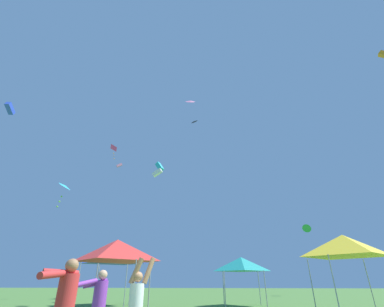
{
  "coord_description": "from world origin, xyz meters",
  "views": [
    {
      "loc": [
        0.77,
        -6.44,
        1.44
      ],
      "look_at": [
        -0.79,
        13.98,
        11.36
      ],
      "focal_mm": 24.69,
      "sensor_mm": 36.0,
      "label": 1
    }
  ],
  "objects_px": {
    "person_watcher_purple": "(98,300)",
    "kite_pink_box": "(119,165)",
    "kite_green_delta": "(307,228)",
    "kite_cyan_box": "(160,167)",
    "person_companion_red": "(64,300)",
    "kite_black_delta": "(194,121)",
    "canopy_tent_teal": "(241,264)",
    "canopy_tent_blue": "(114,255)",
    "kite_magenta_diamond": "(114,148)",
    "kite_white_box": "(157,173)",
    "canopy_tent_yellow": "(344,246)",
    "kite_pink_delta": "(190,101)",
    "kite_blue_box": "(10,108)",
    "canopy_tent_red": "(117,250)",
    "person_flyer_white": "(136,302)",
    "kite_cyan_diamond": "(65,187)"
  },
  "relations": [
    {
      "from": "canopy_tent_red",
      "to": "canopy_tent_teal",
      "type": "bearing_deg",
      "value": 45.93
    },
    {
      "from": "canopy_tent_yellow",
      "to": "kite_cyan_box",
      "type": "distance_m",
      "value": 19.28
    },
    {
      "from": "person_companion_red",
      "to": "canopy_tent_teal",
      "type": "xyz_separation_m",
      "value": [
        4.72,
        13.66,
        1.35
      ]
    },
    {
      "from": "canopy_tent_blue",
      "to": "kite_cyan_diamond",
      "type": "bearing_deg",
      "value": 169.13
    },
    {
      "from": "person_companion_red",
      "to": "canopy_tent_yellow",
      "type": "bearing_deg",
      "value": 44.74
    },
    {
      "from": "canopy_tent_teal",
      "to": "kite_cyan_diamond",
      "type": "distance_m",
      "value": 15.18
    },
    {
      "from": "kite_pink_delta",
      "to": "kite_blue_box",
      "type": "height_order",
      "value": "kite_pink_delta"
    },
    {
      "from": "kite_white_box",
      "to": "kite_cyan_diamond",
      "type": "distance_m",
      "value": 7.76
    },
    {
      "from": "person_companion_red",
      "to": "kite_black_delta",
      "type": "bearing_deg",
      "value": 87.27
    },
    {
      "from": "kite_cyan_box",
      "to": "canopy_tent_red",
      "type": "bearing_deg",
      "value": -85.39
    },
    {
      "from": "person_watcher_purple",
      "to": "kite_blue_box",
      "type": "xyz_separation_m",
      "value": [
        -15.17,
        11.11,
        14.65
      ]
    },
    {
      "from": "kite_cyan_diamond",
      "to": "canopy_tent_blue",
      "type": "bearing_deg",
      "value": -10.87
    },
    {
      "from": "kite_blue_box",
      "to": "person_watcher_purple",
      "type": "bearing_deg",
      "value": -36.23
    },
    {
      "from": "canopy_tent_yellow",
      "to": "kite_green_delta",
      "type": "bearing_deg",
      "value": 76.68
    },
    {
      "from": "kite_cyan_box",
      "to": "kite_pink_box",
      "type": "relative_size",
      "value": 1.75
    },
    {
      "from": "person_watcher_purple",
      "to": "kite_magenta_diamond",
      "type": "bearing_deg",
      "value": 113.07
    },
    {
      "from": "kite_white_box",
      "to": "kite_green_delta",
      "type": "distance_m",
      "value": 19.59
    },
    {
      "from": "kite_black_delta",
      "to": "kite_cyan_diamond",
      "type": "height_order",
      "value": "kite_black_delta"
    },
    {
      "from": "canopy_tent_yellow",
      "to": "kite_pink_delta",
      "type": "relative_size",
      "value": 3.8
    },
    {
      "from": "kite_cyan_diamond",
      "to": "kite_green_delta",
      "type": "bearing_deg",
      "value": 29.08
    },
    {
      "from": "canopy_tent_blue",
      "to": "kite_magenta_diamond",
      "type": "bearing_deg",
      "value": 116.45
    },
    {
      "from": "person_companion_red",
      "to": "kite_white_box",
      "type": "relative_size",
      "value": 1.84
    },
    {
      "from": "kite_white_box",
      "to": "kite_pink_box",
      "type": "distance_m",
      "value": 6.92
    },
    {
      "from": "kite_green_delta",
      "to": "kite_pink_box",
      "type": "relative_size",
      "value": 1.74
    },
    {
      "from": "person_watcher_purple",
      "to": "kite_pink_box",
      "type": "bearing_deg",
      "value": 110.81
    },
    {
      "from": "kite_cyan_box",
      "to": "kite_blue_box",
      "type": "height_order",
      "value": "kite_blue_box"
    },
    {
      "from": "person_flyer_white",
      "to": "kite_pink_box",
      "type": "xyz_separation_m",
      "value": [
        -8.23,
        19.28,
        11.89
      ]
    },
    {
      "from": "kite_black_delta",
      "to": "kite_cyan_diamond",
      "type": "bearing_deg",
      "value": -142.83
    },
    {
      "from": "person_watcher_purple",
      "to": "canopy_tent_yellow",
      "type": "distance_m",
      "value": 12.87
    },
    {
      "from": "canopy_tent_yellow",
      "to": "canopy_tent_blue",
      "type": "distance_m",
      "value": 14.34
    },
    {
      "from": "person_watcher_purple",
      "to": "kite_cyan_box",
      "type": "distance_m",
      "value": 22.39
    },
    {
      "from": "person_watcher_purple",
      "to": "canopy_tent_red",
      "type": "distance_m",
      "value": 5.7
    },
    {
      "from": "kite_blue_box",
      "to": "kite_pink_box",
      "type": "height_order",
      "value": "kite_blue_box"
    },
    {
      "from": "canopy_tent_blue",
      "to": "kite_cyan_box",
      "type": "bearing_deg",
      "value": 80.04
    },
    {
      "from": "canopy_tent_teal",
      "to": "kite_magenta_diamond",
      "type": "bearing_deg",
      "value": 138.83
    },
    {
      "from": "kite_cyan_box",
      "to": "kite_pink_box",
      "type": "xyz_separation_m",
      "value": [
        -4.41,
        -0.39,
        0.15
      ]
    },
    {
      "from": "canopy_tent_red",
      "to": "kite_green_delta",
      "type": "relative_size",
      "value": 2.76
    },
    {
      "from": "canopy_tent_yellow",
      "to": "kite_pink_delta",
      "type": "distance_m",
      "value": 16.1
    },
    {
      "from": "person_flyer_white",
      "to": "kite_pink_delta",
      "type": "relative_size",
      "value": 2.02
    },
    {
      "from": "canopy_tent_teal",
      "to": "canopy_tent_blue",
      "type": "height_order",
      "value": "canopy_tent_blue"
    },
    {
      "from": "canopy_tent_yellow",
      "to": "kite_cyan_box",
      "type": "relative_size",
      "value": 3.17
    },
    {
      "from": "kite_magenta_diamond",
      "to": "kite_pink_box",
      "type": "height_order",
      "value": "kite_magenta_diamond"
    },
    {
      "from": "kite_black_delta",
      "to": "kite_cyan_box",
      "type": "xyz_separation_m",
      "value": [
        -3.76,
        -1.42,
        -6.6
      ]
    },
    {
      "from": "canopy_tent_yellow",
      "to": "kite_white_box",
      "type": "height_order",
      "value": "kite_white_box"
    },
    {
      "from": "person_watcher_purple",
      "to": "kite_cyan_box",
      "type": "height_order",
      "value": "kite_cyan_box"
    },
    {
      "from": "canopy_tent_teal",
      "to": "canopy_tent_blue",
      "type": "bearing_deg",
      "value": -178.43
    },
    {
      "from": "canopy_tent_teal",
      "to": "kite_pink_box",
      "type": "xyz_separation_m",
      "value": [
        -11.84,
        6.74,
        10.45
      ]
    },
    {
      "from": "kite_black_delta",
      "to": "canopy_tent_yellow",
      "type": "bearing_deg",
      "value": -54.65
    },
    {
      "from": "canopy_tent_yellow",
      "to": "kite_white_box",
      "type": "xyz_separation_m",
      "value": [
        -11.85,
        6.75,
        7.2
      ]
    },
    {
      "from": "kite_green_delta",
      "to": "kite_cyan_box",
      "type": "bearing_deg",
      "value": -158.59
    }
  ]
}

